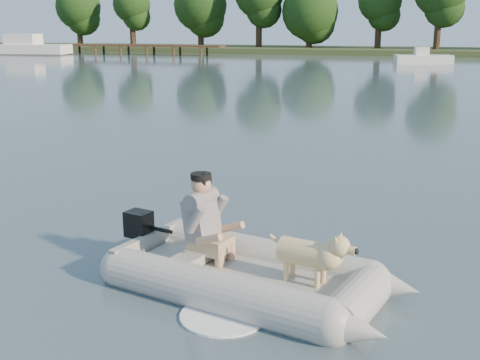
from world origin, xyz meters
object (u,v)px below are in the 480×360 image
(dog, at_px, (305,257))
(cabin_cruiser, at_px, (32,44))
(dock, at_px, (142,50))
(man, at_px, (203,216))
(dinghy, at_px, (252,242))
(motorboat, at_px, (424,53))

(dog, distance_m, cabin_cruiser, 62.40)
(dock, xyz_separation_m, cabin_cruiser, (-11.02, -3.38, 0.56))
(dog, bearing_deg, man, 180.00)
(dock, height_order, dog, dock)
(dog, relative_size, cabin_cruiser, 0.12)
(dog, bearing_deg, cabin_cruiser, 142.09)
(dinghy, relative_size, motorboat, 1.08)
(cabin_cruiser, height_order, motorboat, cabin_cruiser)
(cabin_cruiser, xyz_separation_m, motorboat, (39.59, -3.39, -0.18))
(dock, relative_size, cabin_cruiser, 2.18)
(man, xyz_separation_m, cabin_cruiser, (-37.20, 48.69, 0.25))
(man, relative_size, dog, 1.16)
(dinghy, distance_m, dog, 0.70)
(dinghy, distance_m, motorboat, 45.56)
(dock, height_order, cabin_cruiser, cabin_cruiser)
(dock, xyz_separation_m, man, (26.18, -52.07, 0.31))
(man, distance_m, cabin_cruiser, 61.28)
(cabin_cruiser, bearing_deg, dock, 12.32)
(man, bearing_deg, dinghy, -4.24)
(dinghy, xyz_separation_m, cabin_cruiser, (-37.91, 48.92, 0.44))
(dinghy, bearing_deg, dog, 4.57)
(dog, relative_size, motorboat, 0.21)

